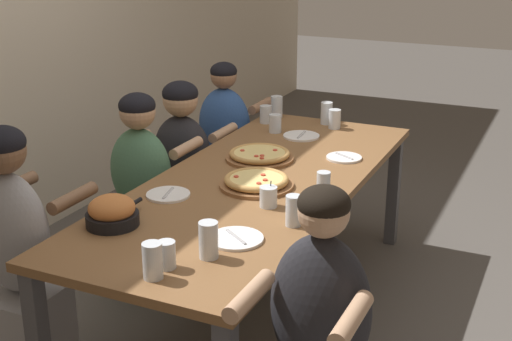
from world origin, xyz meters
name	(u,v)px	position (x,y,z in m)	size (l,w,h in m)	color
ground_plane	(256,312)	(0.00, 0.00, 0.00)	(18.00, 18.00, 0.00)	#514C47
dining_table	(256,193)	(0.00, 0.00, 0.69)	(2.44, 0.97, 0.76)	brown
pizza_board_main	(260,155)	(0.30, 0.12, 0.78)	(0.37, 0.37, 0.05)	brown
pizza_board_second	(256,182)	(-0.09, -0.04, 0.78)	(0.36, 0.36, 0.05)	brown
skillet_bowl	(112,212)	(-0.76, 0.32, 0.82)	(0.33, 0.23, 0.13)	black
empty_plate_a	(301,136)	(0.79, 0.07, 0.76)	(0.22, 0.22, 0.02)	white
empty_plate_b	(236,239)	(-0.67, -0.22, 0.76)	(0.23, 0.23, 0.02)	white
empty_plate_c	(168,195)	(-0.37, 0.28, 0.76)	(0.21, 0.21, 0.02)	white
empty_plate_d	(344,158)	(0.50, -0.29, 0.76)	(0.19, 0.19, 0.02)	white
cocktail_glass_blue	(268,198)	(-0.29, -0.20, 0.80)	(0.08, 0.08, 0.12)	silver
drinking_glass_a	(275,125)	(0.81, 0.25, 0.80)	(0.08, 0.08, 0.11)	silver
drinking_glass_b	(167,257)	(-1.00, -0.10, 0.80)	(0.07, 0.07, 0.11)	silver
drinking_glass_c	(153,263)	(-1.09, -0.09, 0.82)	(0.07, 0.07, 0.14)	silver
drinking_glass_d	(335,120)	(1.05, -0.05, 0.81)	(0.08, 0.08, 0.12)	silver
drinking_glass_e	(323,187)	(-0.11, -0.39, 0.82)	(0.06, 0.06, 0.14)	silver
drinking_glass_f	(266,114)	(0.98, 0.39, 0.81)	(0.08, 0.08, 0.11)	silver
drinking_glass_g	(293,213)	(-0.44, -0.38, 0.81)	(0.07, 0.07, 0.13)	silver
drinking_glass_h	(277,108)	(1.13, 0.38, 0.82)	(0.08, 0.08, 0.14)	silver
drinking_glass_i	(209,242)	(-0.86, -0.20, 0.82)	(0.08, 0.08, 0.15)	silver
drinking_glass_j	(327,114)	(1.12, 0.03, 0.82)	(0.07, 0.07, 0.14)	silver
diner_far_right	(225,152)	(1.02, 0.70, 0.50)	(0.51, 0.40, 1.12)	#2D5193
diner_far_center	(143,201)	(0.03, 0.70, 0.52)	(0.51, 0.40, 1.13)	#477556
diner_far_left	(17,269)	(-0.95, 0.70, 0.55)	(0.51, 0.40, 1.20)	#99999E
diner_far_midright	(183,176)	(0.47, 0.70, 0.51)	(0.51, 0.40, 1.10)	#232328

